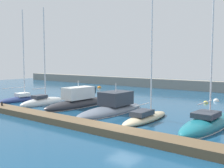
% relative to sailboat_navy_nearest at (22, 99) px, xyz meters
% --- Properties ---
extents(ground_plane, '(122.78, 122.78, 0.00)m').
position_rel_sailboat_navy_nearest_xyz_m(ground_plane, '(20.52, -4.03, -0.28)').
color(ground_plane, navy).
extents(dock_pier, '(46.15, 1.82, 0.59)m').
position_rel_sailboat_navy_nearest_xyz_m(dock_pier, '(20.52, -5.81, 0.02)').
color(dock_pier, brown).
rests_on(dock_pier, ground_plane).
extents(sailboat_navy_nearest, '(2.67, 7.87, 13.05)m').
position_rel_sailboat_navy_nearest_xyz_m(sailboat_navy_nearest, '(0.00, 0.00, 0.00)').
color(sailboat_navy_nearest, navy).
rests_on(sailboat_navy_nearest, ground_plane).
extents(sailboat_white_second, '(1.94, 6.70, 12.79)m').
position_rel_sailboat_navy_nearest_xyz_m(sailboat_white_second, '(5.06, -0.29, 0.09)').
color(sailboat_white_second, white).
rests_on(sailboat_white_second, ground_plane).
extents(motorboat_charcoal_third, '(3.19, 10.65, 3.55)m').
position_rel_sailboat_navy_nearest_xyz_m(motorboat_charcoal_third, '(9.76, 1.68, 0.34)').
color(motorboat_charcoal_third, '#2D2D33').
rests_on(motorboat_charcoal_third, ground_plane).
extents(motorboat_slate_fourth, '(3.37, 10.41, 3.55)m').
position_rel_sailboat_navy_nearest_xyz_m(motorboat_slate_fourth, '(15.33, 1.17, 0.24)').
color(motorboat_slate_fourth, slate).
rests_on(motorboat_slate_fourth, ground_plane).
extents(sailboat_sand_fifth, '(1.87, 7.42, 13.52)m').
position_rel_sailboat_navy_nearest_xyz_m(sailboat_sand_fifth, '(20.26, -0.18, 0.06)').
color(sailboat_sand_fifth, beige).
rests_on(sailboat_sand_fifth, ground_plane).
extents(sailboat_teal_sixth, '(3.03, 9.91, 21.50)m').
position_rel_sailboat_navy_nearest_xyz_m(sailboat_teal_sixth, '(25.69, 0.88, 0.11)').
color(sailboat_teal_sixth, '#19707F').
rests_on(sailboat_teal_sixth, ground_plane).
extents(mooring_buoy_white, '(0.79, 0.79, 0.79)m').
position_rel_sailboat_navy_nearest_xyz_m(mooring_buoy_white, '(22.06, 16.24, -0.28)').
color(mooring_buoy_white, white).
rests_on(mooring_buoy_white, ground_plane).
extents(mooring_buoy_yellow, '(0.64, 0.64, 0.64)m').
position_rel_sailboat_navy_nearest_xyz_m(mooring_buoy_yellow, '(21.45, 13.64, -0.28)').
color(mooring_buoy_yellow, yellow).
rests_on(mooring_buoy_yellow, ground_plane).
extents(mooring_buoy_orange, '(0.84, 0.84, 0.84)m').
position_rel_sailboat_navy_nearest_xyz_m(mooring_buoy_orange, '(-2.75, 20.16, -0.28)').
color(mooring_buoy_orange, orange).
rests_on(mooring_buoy_orange, ground_plane).
extents(dock_bollard, '(0.20, 0.20, 0.44)m').
position_rel_sailboat_navy_nearest_xyz_m(dock_bollard, '(4.95, -5.81, 0.53)').
color(dock_bollard, black).
rests_on(dock_bollard, dock_pier).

